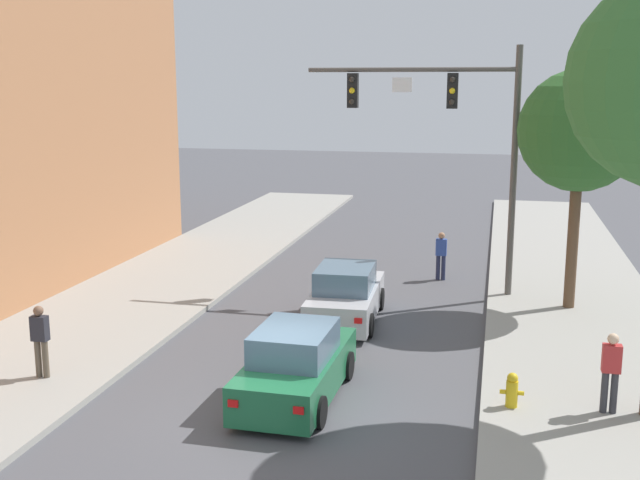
% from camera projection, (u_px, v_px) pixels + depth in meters
% --- Properties ---
extents(ground_plane, '(120.00, 120.00, 0.00)m').
position_uv_depth(ground_plane, '(276.00, 416.00, 15.71)').
color(ground_plane, '#4C4C51').
extents(sidewalk_right, '(5.00, 60.00, 0.15)m').
position_uv_depth(sidewalk_right, '(618.00, 445.00, 14.27)').
color(sidewalk_right, '#99968E').
rests_on(sidewalk_right, ground).
extents(traffic_signal_mast, '(6.42, 0.38, 7.50)m').
position_uv_depth(traffic_signal_mast, '(455.00, 124.00, 23.51)').
color(traffic_signal_mast, '#514C47').
rests_on(traffic_signal_mast, sidewalk_right).
extents(car_lead_silver, '(1.96, 4.30, 1.60)m').
position_uv_depth(car_lead_silver, '(346.00, 296.00, 21.79)').
color(car_lead_silver, '#B7B7BC').
rests_on(car_lead_silver, ground).
extents(car_following_green, '(1.91, 4.27, 1.60)m').
position_uv_depth(car_following_green, '(296.00, 366.00, 16.43)').
color(car_following_green, '#1E663D').
rests_on(car_following_green, ground).
extents(pedestrian_sidewalk_left_walker, '(0.36, 0.22, 1.64)m').
position_uv_depth(pedestrian_sidewalk_left_walker, '(40.00, 338.00, 17.19)').
color(pedestrian_sidewalk_left_walker, brown).
rests_on(pedestrian_sidewalk_left_walker, sidewalk_left).
extents(pedestrian_crossing_road, '(0.36, 0.22, 1.64)m').
position_uv_depth(pedestrian_crossing_road, '(441.00, 254.00, 26.31)').
color(pedestrian_crossing_road, '#232847').
rests_on(pedestrian_crossing_road, ground).
extents(pedestrian_sidewalk_right_walker, '(0.36, 0.22, 1.64)m').
position_uv_depth(pedestrian_sidewalk_right_walker, '(611.00, 369.00, 15.32)').
color(pedestrian_sidewalk_right_walker, '#333338').
rests_on(pedestrian_sidewalk_right_walker, sidewalk_right).
extents(fire_hydrant, '(0.48, 0.24, 0.72)m').
position_uv_depth(fire_hydrant, '(512.00, 390.00, 15.71)').
color(fire_hydrant, gold).
rests_on(fire_hydrant, sidewalk_right).
extents(street_tree_second, '(3.43, 3.43, 6.83)m').
position_uv_depth(street_tree_second, '(580.00, 132.00, 21.76)').
color(street_tree_second, brown).
rests_on(street_tree_second, sidewalk_right).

